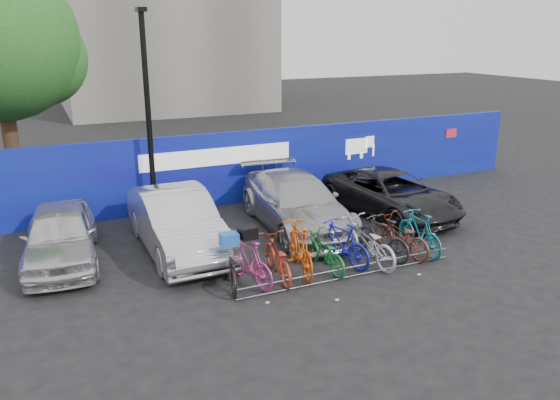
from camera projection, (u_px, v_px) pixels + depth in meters
ground at (337, 269)px, 13.16m from camera, size 100.00×100.00×0.00m
hoarding at (246, 167)px, 18.02m from camera, size 22.00×0.18×2.40m
tree at (5, 45)px, 17.72m from camera, size 5.40×5.20×7.80m
lamppost at (148, 112)px, 15.62m from camera, size 0.25×0.50×6.11m
bike_rack at (350, 272)px, 12.59m from camera, size 5.60×0.03×0.30m
car_0 at (60, 235)px, 13.32m from camera, size 2.07×4.33×1.43m
car_1 at (177, 222)px, 14.00m from camera, size 1.76×4.86×1.59m
car_2 at (296, 202)px, 15.73m from camera, size 2.51×5.40×1.53m
car_3 at (391, 194)px, 16.86m from camera, size 2.76×5.07×1.35m
bike_0 at (230, 266)px, 12.16m from camera, size 1.03×1.93×0.96m
bike_1 at (248, 261)px, 12.24m from camera, size 0.93×1.89×1.09m
bike_2 at (277, 258)px, 12.55m from camera, size 0.85×1.90×0.97m
bike_3 at (300, 248)px, 12.82m from camera, size 0.93×2.10×1.22m
bike_4 at (324, 252)px, 12.98m from camera, size 0.70×1.76×0.91m
bike_5 at (342, 243)px, 13.27m from camera, size 0.96×1.91×1.11m
bike_6 at (367, 242)px, 13.34m from camera, size 0.96×2.16×1.10m
bike_7 at (383, 238)px, 13.67m from camera, size 0.83×1.83×1.06m
bike_8 at (401, 236)px, 13.87m from camera, size 0.96×1.98×1.00m
bike_9 at (419, 232)px, 13.97m from camera, size 0.59×1.86×1.10m
cargo_crate at (229, 239)px, 11.97m from camera, size 0.40×0.31×0.28m
cargo_topcase at (248, 232)px, 12.04m from camera, size 0.39×0.36×0.27m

